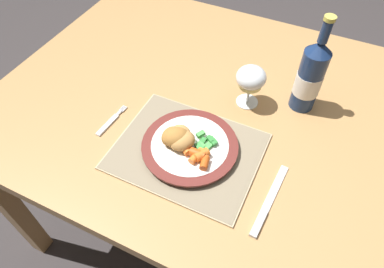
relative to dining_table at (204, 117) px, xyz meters
The scene contains 11 objects.
ground_plane 0.65m from the dining_table, ahead, with size 6.00×6.00×0.00m, color #383333.
dining_table is the anchor object (origin of this frame).
placemat 0.23m from the dining_table, 78.24° to the right, with size 0.37×0.30×0.01m.
dinner_plate 0.23m from the dining_table, 76.55° to the right, with size 0.25×0.25×0.02m.
breaded_croquettes 0.25m from the dining_table, 84.98° to the right, with size 0.10×0.10×0.05m.
green_beans_pile 0.23m from the dining_table, 65.16° to the right, with size 0.06×0.07×0.02m.
glazed_carrots 0.27m from the dining_table, 70.17° to the right, with size 0.09×0.06×0.02m.
fork 0.30m from the dining_table, 132.85° to the right, with size 0.02×0.13×0.01m.
table_knife 0.40m from the dining_table, 44.08° to the right, with size 0.03×0.21×0.01m.
wine_glass 0.22m from the dining_table, 14.97° to the left, with size 0.08×0.08×0.13m.
bottle 0.34m from the dining_table, 18.76° to the left, with size 0.07×0.07×0.29m.
Camera 1 is at (0.28, -0.68, 1.45)m, focal length 32.00 mm.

